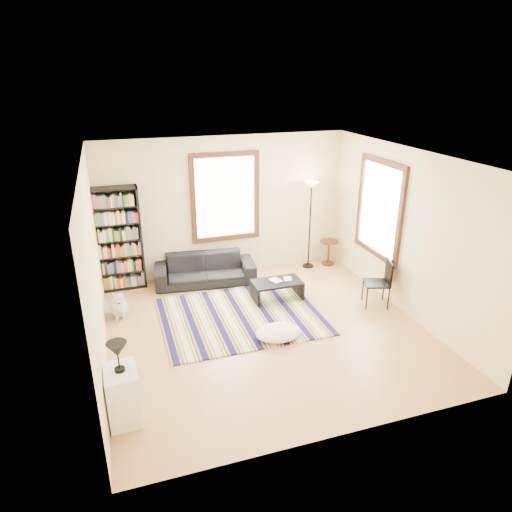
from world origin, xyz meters
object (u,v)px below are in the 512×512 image
object	(u,v)px
white_cabinet	(123,395)
dog	(118,303)
sofa	(205,269)
floor_cushion	(278,332)
coffee_table	(277,290)
side_table	(329,252)
folding_chair	(376,283)
floor_lamp	(310,226)
bookshelf	(117,240)

from	to	relation	value
white_cabinet	dog	size ratio (longest dim) A/B	1.39
sofa	white_cabinet	xyz separation A→B (m)	(-1.74, -3.49, 0.06)
floor_cushion	sofa	bearing A→B (deg)	105.64
sofa	dog	world-z (taller)	sofa
coffee_table	side_table	xyz separation A→B (m)	(1.65, 1.20, 0.09)
folding_chair	floor_lamp	bearing A→B (deg)	120.98
bookshelf	folding_chair	distance (m)	4.83
floor_lamp	dog	world-z (taller)	floor_lamp
floor_lamp	white_cabinet	size ratio (longest dim) A/B	2.66
sofa	white_cabinet	world-z (taller)	white_cabinet
bookshelf	dog	world-z (taller)	bookshelf
folding_chair	white_cabinet	bearing A→B (deg)	-141.21
bookshelf	floor_cushion	world-z (taller)	bookshelf
dog	white_cabinet	bearing A→B (deg)	-93.17
floor_cushion	side_table	size ratio (longest dim) A/B	1.37
bookshelf	white_cabinet	xyz separation A→B (m)	(-0.16, -3.76, -0.65)
bookshelf	floor_lamp	xyz separation A→B (m)	(3.86, -0.17, -0.07)
coffee_table	dog	bearing A→B (deg)	174.84
sofa	floor_lamp	distance (m)	2.37
white_cabinet	side_table	bearing A→B (deg)	36.48
bookshelf	dog	xyz separation A→B (m)	(-0.12, -1.13, -0.75)
folding_chair	white_cabinet	xyz separation A→B (m)	(-4.45, -1.62, -0.08)
floor_cushion	side_table	bearing A→B (deg)	49.50
bookshelf	white_cabinet	world-z (taller)	bookshelf
floor_lamp	folding_chair	bearing A→B (deg)	-77.84
floor_cushion	side_table	xyz separation A→B (m)	(2.10, 2.45, 0.18)
folding_chair	dog	bearing A→B (deg)	-174.17
side_table	bookshelf	bearing A→B (deg)	177.66
side_table	folding_chair	world-z (taller)	folding_chair
coffee_table	floor_cushion	distance (m)	1.33
floor_cushion	floor_lamp	xyz separation A→B (m)	(1.62, 2.46, 0.84)
white_cabinet	floor_lamp	bearing A→B (deg)	39.69
coffee_table	side_table	size ratio (longest dim) A/B	1.67
floor_lamp	white_cabinet	xyz separation A→B (m)	(-4.02, -3.59, -0.58)
floor_lamp	folding_chair	world-z (taller)	floor_lamp
dog	sofa	bearing A→B (deg)	24.65
bookshelf	white_cabinet	size ratio (longest dim) A/B	2.86
floor_cushion	bookshelf	bearing A→B (deg)	130.45
sofa	coffee_table	distance (m)	1.57
coffee_table	floor_cushion	world-z (taller)	coffee_table
floor_cushion	dog	world-z (taller)	dog
floor_lamp	white_cabinet	distance (m)	5.43
floor_cushion	floor_lamp	distance (m)	3.06
coffee_table	bookshelf	bearing A→B (deg)	152.79
floor_cushion	side_table	distance (m)	3.23
sofa	dog	distance (m)	1.90
bookshelf	floor_cushion	bearing A→B (deg)	-49.55
dog	coffee_table	bearing A→B (deg)	-7.35
sofa	side_table	size ratio (longest dim) A/B	3.62
sofa	dog	xyz separation A→B (m)	(-1.70, -0.86, -0.03)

